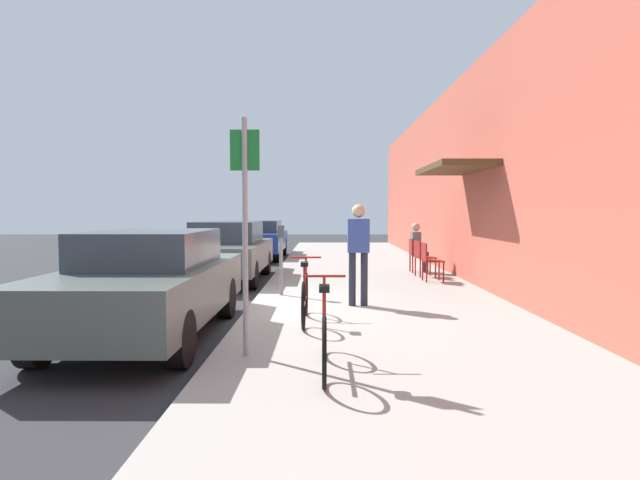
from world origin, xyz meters
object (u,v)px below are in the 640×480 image
parking_meter (281,255)px  street_sign (245,217)px  bicycle_0 (324,335)px  cafe_chair_0 (430,259)px  parked_car_2 (259,238)px  pedestrian_standing (358,246)px  seated_patron_2 (418,246)px  parked_car_0 (149,283)px  cafe_chair_2 (416,253)px  parked_car_1 (227,251)px  bicycle_1 (305,297)px  cafe_chair_1 (422,256)px

parking_meter → street_sign: bearing=-90.7°
bicycle_0 → cafe_chair_0: (2.38, 6.71, 0.14)m
parked_car_2 → pedestrian_standing: (2.94, -10.24, 0.40)m
parked_car_2 → seated_patron_2: size_ratio=3.41×
parked_car_0 → bicycle_0: size_ratio=2.57×
cafe_chair_2 → seated_patron_2: size_ratio=0.67×
street_sign → bicycle_0: street_sign is taller
cafe_chair_2 → pedestrian_standing: 5.23m
parked_car_2 → parked_car_0: bearing=-90.0°
parked_car_1 → pedestrian_standing: (2.94, -4.02, 0.37)m
parked_car_0 → seated_patron_2: size_ratio=3.41×
parked_car_0 → cafe_chair_0: 6.77m
street_sign → pedestrian_standing: (1.44, 3.06, -0.52)m
parking_meter → street_sign: (-0.05, -4.19, 0.75)m
cafe_chair_2 → pedestrian_standing: (-1.81, -4.88, 0.50)m
parked_car_2 → bicycle_0: size_ratio=2.57×
parked_car_2 → bicycle_0: 14.08m
bicycle_1 → cafe_chair_1: (2.66, 5.29, 0.14)m
parking_meter → pedestrian_standing: bearing=-39.3°
parking_meter → cafe_chair_2: bearing=49.6°
parked_car_1 → pedestrian_standing: bearing=-53.9°
parked_car_2 → street_sign: 13.42m
cafe_chair_0 → pedestrian_standing: (-1.81, -3.08, 0.50)m
bicycle_1 → seated_patron_2: bearing=66.4°
parked_car_0 → cafe_chair_0: size_ratio=5.06×
seated_patron_2 → pedestrian_standing: (-1.87, -4.89, 0.30)m
bicycle_0 → cafe_chair_2: bearing=74.4°
parked_car_1 → parking_meter: bearing=-61.8°
cafe_chair_1 → pedestrian_standing: (-1.81, -3.97, 0.50)m
parking_meter → seated_patron_2: 4.97m
parked_car_1 → seated_patron_2: size_ratio=3.41×
parked_car_1 → street_sign: size_ratio=1.69×
parked_car_0 → parked_car_1: size_ratio=1.00×
seated_patron_2 → street_sign: bearing=-112.6°
parked_car_2 → bicycle_1: bearing=-79.8°
parked_car_0 → seated_patron_2: bearing=54.1°
street_sign → cafe_chair_2: (3.25, 7.94, -1.02)m
bicycle_0 → cafe_chair_1: bearing=72.6°
street_sign → cafe_chair_1: size_ratio=2.99×
cafe_chair_1 → bicycle_1: bearing=-116.7°
cafe_chair_2 → seated_patron_2: 0.20m
parked_car_1 → cafe_chair_0: (4.75, -0.95, -0.12)m
parked_car_0 → parked_car_2: 12.00m
parking_meter → street_sign: size_ratio=0.51×
bicycle_1 → pedestrian_standing: bearing=57.3°
parking_meter → seated_patron_2: size_ratio=1.02×
parked_car_2 → pedestrian_standing: pedestrian_standing is taller
bicycle_0 → cafe_chair_2: 8.84m
street_sign → seated_patron_2: street_sign is taller
parked_car_2 → seated_patron_2: bearing=-48.1°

